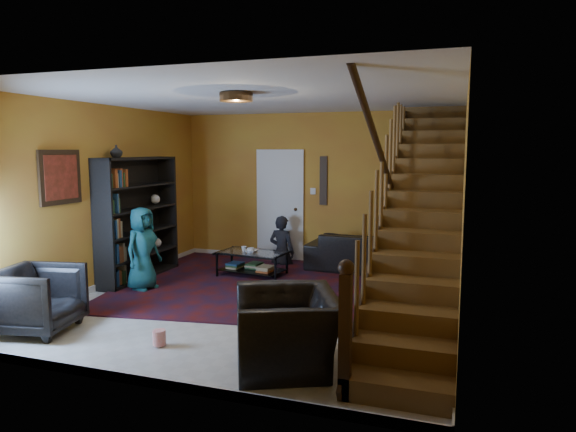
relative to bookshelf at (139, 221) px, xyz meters
name	(u,v)px	position (x,y,z in m)	size (l,w,h in m)	color
floor	(262,302)	(2.40, -0.60, -0.96)	(5.50, 5.50, 0.00)	beige
room	(219,270)	(1.07, 0.73, -0.91)	(5.50, 5.50, 5.50)	gold
staircase	(422,209)	(4.53, -0.60, 0.43)	(0.95, 5.02, 3.18)	brown
bookshelf	(139,221)	(0.00, 0.00, 0.00)	(0.35, 1.80, 2.00)	black
door	(280,207)	(1.70, 2.12, 0.06)	(0.82, 0.05, 2.05)	silver
framed_picture	(60,177)	(-0.17, -1.50, 0.79)	(0.04, 0.74, 0.74)	maroon
wall_hanging	(323,181)	(2.55, 2.13, 0.59)	(0.14, 0.03, 0.90)	black
ceiling_fixture	(236,97)	(2.40, -1.40, 1.78)	(0.40, 0.40, 0.10)	#3F2814
rug	(252,279)	(1.78, 0.53, -0.95)	(3.85, 4.40, 0.02)	#460E0C
sofa	(374,253)	(3.59, 1.70, -0.63)	(2.31, 0.90, 0.68)	black
armchair_left	(38,299)	(0.35, -2.53, -0.58)	(0.83, 0.86, 0.78)	black
armchair_right	(287,329)	(3.41, -2.48, -0.60)	(1.11, 0.97, 0.72)	black
person_adult_a	(282,252)	(1.87, 1.75, -0.73)	(0.50, 0.33, 1.36)	black
person_adult_b	(393,258)	(3.90, 1.75, -0.71)	(0.69, 0.54, 1.42)	black
person_child	(142,249)	(0.45, -0.58, -0.33)	(0.62, 0.40, 1.27)	#194F61
coffee_table	(252,262)	(1.70, 0.74, -0.73)	(1.17, 0.78, 0.42)	black
cup_a	(251,251)	(1.72, 0.60, -0.50)	(0.12, 0.12, 0.10)	#999999
cup_b	(244,249)	(1.55, 0.74, -0.50)	(0.09, 0.09, 0.09)	#999999
bowl	(252,251)	(1.72, 0.65, -0.52)	(0.22, 0.22, 0.06)	#999999
vase	(116,151)	(0.00, -0.50, 1.13)	(0.18, 0.18, 0.19)	#999999
popcorn_bucket	(159,337)	(1.95, -2.48, -0.86)	(0.14, 0.14, 0.16)	red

